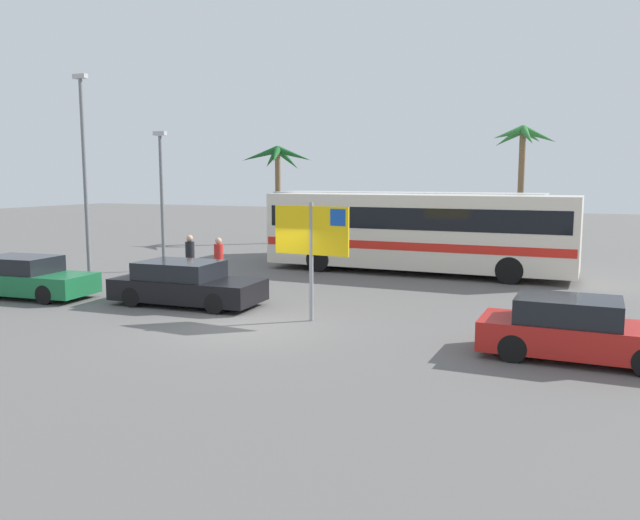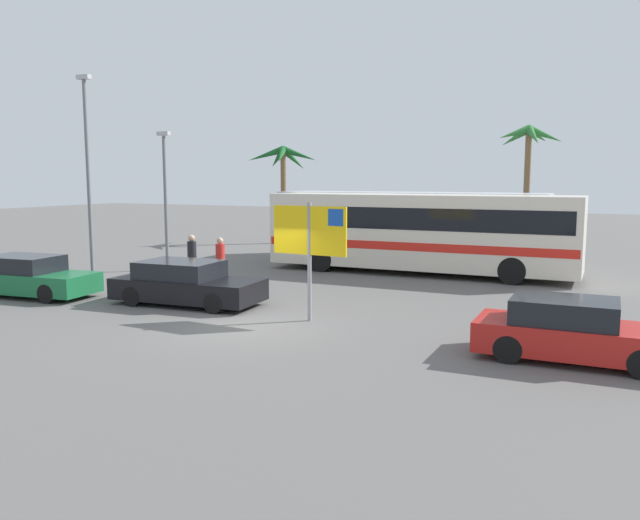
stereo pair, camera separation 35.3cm
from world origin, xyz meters
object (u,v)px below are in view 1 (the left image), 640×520
Objects in this scene: bus_front_coach at (417,229)px; pedestrian_by_bus at (190,256)px; ferry_sign at (313,235)px; car_red at (576,330)px; car_green at (25,278)px; car_black at (186,284)px; pedestrian_near_sign at (219,258)px; bus_rear_coach at (405,223)px.

bus_front_coach is 6.70× the size of pedestrian_by_bus.
ferry_sign is 0.79× the size of car_red.
pedestrian_by_bus reaches higher than car_green.
car_black is at bearing 178.44° from ferry_sign.
car_red and car_black have the same top height.
pedestrian_near_sign is 0.97× the size of pedestrian_by_bus.
bus_front_coach is 9.05m from pedestrian_by_bus.
car_green is 0.98× the size of car_black.
ferry_sign is at bearing -176.21° from pedestrian_by_bus.
car_black is at bearing 154.50° from pedestrian_by_bus.
car_green is (-8.70, -13.51, -1.15)m from bus_rear_coach.
bus_rear_coach is at bearing 99.46° from ferry_sign.
car_black is at bearing -140.05° from pedestrian_near_sign.
ferry_sign reaches higher than bus_rear_coach.
bus_front_coach is at bearing 59.17° from car_black.
car_red is (7.83, -13.96, -1.15)m from bus_rear_coach.
car_red is at bearing -167.22° from pedestrian_by_bus.
car_green is 2.49× the size of pedestrian_by_bus.
bus_front_coach reaches higher than pedestrian_by_bus.
pedestrian_by_bus is (-6.31, 3.32, -1.24)m from ferry_sign.
car_red and car_green have the same top height.
bus_front_coach is 3.70m from bus_rear_coach.
pedestrian_by_bus reaches higher than car_red.
ferry_sign is at bearing 170.92° from car_red.
ferry_sign is 4.77m from car_black.
ferry_sign reaches higher than bus_front_coach.
car_green is 5.36m from pedestrian_by_bus.
pedestrian_near_sign is (4.73, 4.06, 0.41)m from car_green.
car_black is (-11.05, 1.51, 0.00)m from car_red.
car_black is 2.63× the size of pedestrian_near_sign.
ferry_sign is 6.35m from pedestrian_near_sign.
ferry_sign reaches higher than car_green.
pedestrian_near_sign is (-0.74, 3.00, 0.41)m from car_black.
car_green is 6.25m from pedestrian_near_sign.
ferry_sign is at bearing -97.50° from pedestrian_near_sign.
pedestrian_by_bus is (-1.13, -0.11, 0.04)m from pedestrian_near_sign.
pedestrian_by_bus is at bearing 161.34° from car_red.
car_green is at bearing -172.41° from car_black.
bus_front_coach is at bearing 121.07° from car_red.
pedestrian_by_bus is at bearing -136.79° from bus_front_coach.
car_red is 0.89× the size of car_green.
ferry_sign is 10.08m from car_green.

